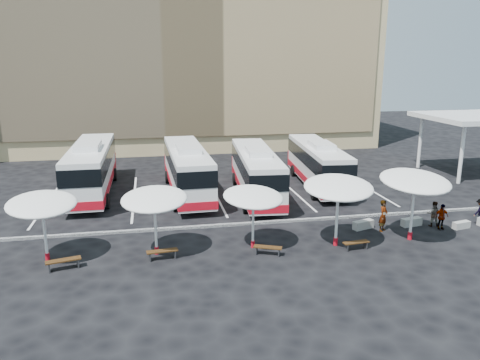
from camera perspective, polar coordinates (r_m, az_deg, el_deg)
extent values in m
plane|color=black|center=(28.12, -0.85, -5.94)|extent=(120.00, 120.00, 0.00)
cube|color=tan|center=(58.22, -6.68, 16.97)|extent=(42.00, 18.00, 25.00)
cube|color=tan|center=(49.14, -5.80, 16.91)|extent=(40.00, 0.30, 20.00)
cylinder|color=white|center=(41.79, 25.40, 2.83)|extent=(0.30, 0.30, 4.80)
cylinder|color=white|center=(46.67, 21.11, 4.33)|extent=(0.30, 0.30, 4.80)
cube|color=black|center=(28.56, -1.02, -5.45)|extent=(34.00, 0.25, 0.15)
cube|color=white|center=(36.11, -22.33, -2.41)|extent=(0.15, 12.00, 0.01)
cube|color=white|center=(35.37, -12.78, -2.01)|extent=(0.15, 12.00, 0.01)
cube|color=white|center=(35.64, -3.10, -1.54)|extent=(0.15, 12.00, 0.01)
cube|color=white|center=(36.90, 6.17, -1.05)|extent=(0.15, 12.00, 0.01)
cube|color=white|center=(39.04, 14.62, -0.58)|extent=(0.15, 12.00, 0.01)
cube|color=white|center=(36.70, -17.65, 1.53)|extent=(2.62, 12.54, 3.13)
cube|color=black|center=(36.57, -17.73, 2.49)|extent=(2.69, 12.60, 1.15)
cube|color=#B70D1B|center=(36.96, -17.52, -0.20)|extent=(2.69, 12.60, 0.57)
cube|color=#B70D1B|center=(42.95, -16.68, 2.33)|extent=(2.67, 0.21, 1.46)
cube|color=white|center=(35.34, -18.05, 3.97)|extent=(1.67, 3.14, 0.42)
cylinder|color=black|center=(40.74, -18.76, 0.48)|extent=(0.37, 1.05, 1.04)
cylinder|color=black|center=(40.45, -15.10, 0.66)|extent=(0.37, 1.05, 1.04)
cylinder|color=black|center=(33.25, -20.47, -2.70)|extent=(0.37, 1.05, 1.04)
cylinder|color=black|center=(32.90, -15.98, -2.51)|extent=(0.37, 1.05, 1.04)
cube|color=white|center=(35.04, -6.46, 1.40)|extent=(2.86, 12.10, 3.01)
cube|color=black|center=(34.91, -6.48, 2.37)|extent=(2.92, 12.16, 1.10)
cube|color=#B70D1B|center=(35.30, -6.41, -0.34)|extent=(2.92, 12.16, 0.55)
cube|color=#B70D1B|center=(41.05, -7.35, 2.21)|extent=(2.57, 0.28, 1.40)
cube|color=white|center=(33.72, -6.35, 3.86)|extent=(1.69, 3.05, 0.40)
cylinder|color=black|center=(38.67, -8.82, 0.34)|extent=(0.38, 1.01, 1.00)
cylinder|color=black|center=(38.90, -5.13, 0.54)|extent=(0.38, 1.01, 1.00)
cylinder|color=black|center=(31.44, -7.85, -2.89)|extent=(0.38, 1.01, 1.00)
cylinder|color=black|center=(31.72, -3.33, -2.62)|extent=(0.38, 1.01, 1.00)
cube|color=white|center=(34.24, 1.96, 1.09)|extent=(3.42, 11.86, 2.92)
cube|color=black|center=(34.11, 1.97, 2.05)|extent=(3.48, 11.92, 1.07)
cube|color=#B70D1B|center=(34.50, 1.95, -0.64)|extent=(3.48, 11.92, 0.54)
cube|color=#B70D1B|center=(40.06, 0.79, 1.98)|extent=(2.50, 0.41, 1.36)
cube|color=white|center=(32.95, 2.22, 3.51)|extent=(1.80, 3.05, 0.39)
cylinder|color=black|center=(37.73, -0.61, 0.14)|extent=(0.42, 1.00, 0.97)
cylinder|color=black|center=(38.03, 3.05, 0.23)|extent=(0.42, 1.00, 0.97)
cylinder|color=black|center=(30.73, 0.70, -3.19)|extent=(0.42, 1.00, 0.97)
cylinder|color=black|center=(31.10, 5.17, -3.04)|extent=(0.42, 1.00, 0.97)
cube|color=white|center=(37.63, 9.43, 2.06)|extent=(3.46, 11.64, 2.87)
cube|color=black|center=(37.51, 9.46, 2.91)|extent=(3.52, 11.70, 1.05)
cube|color=#B70D1B|center=(37.86, 9.36, 0.50)|extent=(3.52, 11.70, 0.53)
cube|color=#B70D1B|center=(43.22, 7.47, 2.75)|extent=(2.45, 0.42, 1.34)
cube|color=white|center=(36.41, 9.91, 4.23)|extent=(1.79, 3.00, 0.38)
cylinder|color=black|center=(40.83, 6.54, 1.13)|extent=(0.42, 0.98, 0.96)
cylinder|color=black|center=(41.39, 9.78, 1.19)|extent=(0.42, 0.98, 0.96)
cylinder|color=black|center=(34.08, 9.01, -1.62)|extent=(0.42, 0.98, 0.96)
cylinder|color=black|center=(34.75, 12.83, -1.49)|extent=(0.42, 0.98, 0.96)
cylinder|color=white|center=(25.24, -22.69, -5.98)|extent=(0.17, 0.17, 2.92)
cylinder|color=#B70D1B|center=(25.68, -22.42, -8.64)|extent=(0.27, 0.27, 0.39)
ellipsoid|color=white|center=(24.78, -23.03, -2.70)|extent=(4.12, 4.15, 1.00)
cylinder|color=white|center=(24.44, -10.26, -5.69)|extent=(0.16, 0.16, 2.94)
cylinder|color=#B70D1B|center=(24.90, -10.13, -8.45)|extent=(0.25, 0.25, 0.39)
ellipsoid|color=white|center=(23.97, -10.42, -2.27)|extent=(3.85, 3.88, 1.01)
cylinder|color=white|center=(24.92, 1.59, -5.24)|extent=(0.16, 0.16, 2.79)
cylinder|color=#B70D1B|center=(25.36, 1.57, -7.82)|extent=(0.26, 0.26, 0.37)
ellipsoid|color=white|center=(24.48, 1.62, -2.05)|extent=(3.97, 4.00, 0.96)
cylinder|color=white|center=(25.66, 11.72, -4.45)|extent=(0.18, 0.18, 3.23)
cylinder|color=#B70D1B|center=(26.14, 11.57, -7.35)|extent=(0.28, 0.28, 0.43)
ellipsoid|color=white|center=(25.18, 11.92, -0.86)|extent=(4.31, 4.35, 1.10)
cylinder|color=white|center=(27.62, 20.25, -3.58)|extent=(0.17, 0.17, 3.34)
cylinder|color=#B70D1B|center=(28.08, 20.00, -6.39)|extent=(0.26, 0.26, 0.44)
ellipsoid|color=white|center=(27.16, 20.57, -0.12)|extent=(4.02, 4.07, 1.14)
cube|color=#321D0B|center=(24.26, -20.75, -9.14)|extent=(1.68, 0.81, 0.07)
cube|color=black|center=(24.34, -22.24, -9.84)|extent=(0.16, 0.42, 0.43)
cube|color=black|center=(24.40, -19.16, -9.50)|extent=(0.16, 0.42, 0.43)
cube|color=#321D0B|center=(24.13, -9.47, -8.53)|extent=(1.60, 0.59, 0.06)
cube|color=black|center=(24.17, -10.93, -9.18)|extent=(0.11, 0.40, 0.42)
cube|color=black|center=(24.31, -7.97, -8.91)|extent=(0.11, 0.40, 0.42)
cube|color=#321D0B|center=(24.38, 3.41, -8.18)|extent=(1.50, 0.93, 0.06)
cube|color=black|center=(24.55, 2.03, -8.56)|extent=(0.20, 0.37, 0.39)
cube|color=black|center=(24.39, 4.78, -8.76)|extent=(0.20, 0.37, 0.39)
cube|color=#321D0B|center=(25.74, 13.97, -7.38)|extent=(1.46, 0.53, 0.06)
cube|color=black|center=(25.54, 12.82, -8.01)|extent=(0.10, 0.37, 0.38)
cube|color=black|center=(26.10, 15.03, -7.65)|extent=(0.10, 0.37, 0.38)
cube|color=gray|center=(28.97, 14.79, -5.29)|extent=(1.40, 0.83, 0.50)
cube|color=gray|center=(30.34, 20.17, -4.83)|extent=(1.36, 0.66, 0.49)
cube|color=gray|center=(31.07, 25.38, -4.98)|extent=(1.16, 0.58, 0.42)
imported|color=black|center=(28.70, 17.10, -4.19)|extent=(0.81, 0.79, 1.88)
imported|color=black|center=(30.58, 22.56, -3.84)|extent=(0.94, 0.86, 1.56)
imported|color=black|center=(30.19, 23.35, -4.14)|extent=(0.93, 0.42, 1.57)
imported|color=black|center=(32.41, 27.22, -3.37)|extent=(1.12, 0.85, 1.54)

